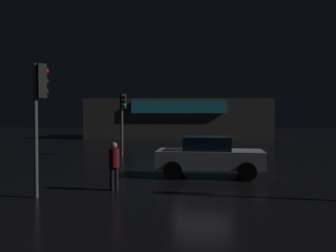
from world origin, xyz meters
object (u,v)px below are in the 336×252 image
Objects in this scene: store_building at (178,119)px; car_far at (209,156)px; pedestrian at (114,163)px; traffic_signal_cross_left at (123,112)px; traffic_signal_opposite at (40,97)px.

car_far is (1.70, -26.18, -1.31)m from store_building.
store_building is 4.54× the size of car_far.
store_building is 12.46× the size of pedestrian.
traffic_signal_cross_left is at bearing -99.05° from store_building.
store_building reaches higher than car_far.
traffic_signal_opposite is 11.03m from traffic_signal_cross_left.
store_building is at bearing 86.87° from pedestrian.
store_building is at bearing 93.71° from car_far.
traffic_signal_cross_left is at bearing 123.55° from car_far.
traffic_signal_opposite is (-3.61, -30.05, 0.85)m from store_building.
store_building is 30.28m from traffic_signal_opposite.
traffic_signal_cross_left is at bearing 86.99° from traffic_signal_opposite.
traffic_signal_opposite is at bearing -152.98° from pedestrian.
pedestrian is (-3.28, -2.85, 0.08)m from car_far.
traffic_signal_cross_left is at bearing 98.24° from pedestrian.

